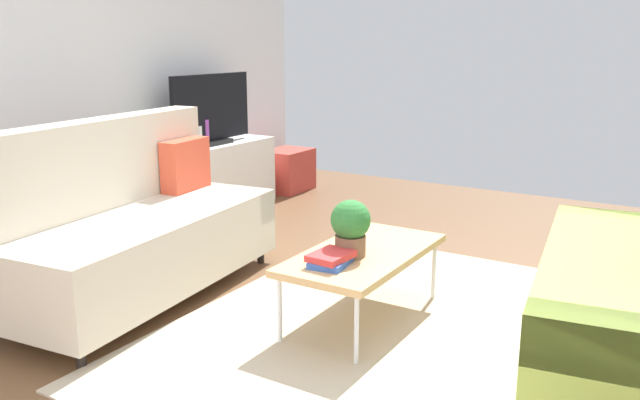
{
  "coord_description": "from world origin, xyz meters",
  "views": [
    {
      "loc": [
        -3.0,
        -1.55,
        1.58
      ],
      "look_at": [
        0.22,
        0.44,
        0.65
      ],
      "focal_mm": 36.75,
      "sensor_mm": 36.0,
      "label": 1
    }
  ],
  "objects": [
    {
      "name": "ground_plane",
      "position": [
        0.0,
        0.0,
        0.0
      ],
      "size": [
        7.68,
        7.68,
        0.0
      ],
      "primitive_type": "plane",
      "color": "brown"
    },
    {
      "name": "wall_far",
      "position": [
        0.0,
        2.8,
        1.45
      ],
      "size": [
        6.4,
        0.12,
        2.9
      ],
      "primitive_type": "cube",
      "color": "silver",
      "rests_on": "ground_plane"
    },
    {
      "name": "area_rug",
      "position": [
        0.07,
        -0.11,
        0.01
      ],
      "size": [
        2.9,
        2.2,
        0.01
      ],
      "primitive_type": "cube",
      "color": "tan",
      "rests_on": "ground_plane"
    },
    {
      "name": "couch_beige",
      "position": [
        -0.27,
        1.51,
        0.44
      ],
      "size": [
        1.98,
        1.04,
        1.1
      ],
      "rotation": [
        0.0,
        0.0,
        3.25
      ],
      "color": "beige",
      "rests_on": "ground_plane"
    },
    {
      "name": "coffee_table",
      "position": [
        0.12,
        0.09,
        0.39
      ],
      "size": [
        1.1,
        0.56,
        0.42
      ],
      "color": "tan",
      "rests_on": "ground_plane"
    },
    {
      "name": "tv_console",
      "position": [
        1.59,
        2.46,
        0.32
      ],
      "size": [
        1.4,
        0.44,
        0.64
      ],
      "primitive_type": "cube",
      "color": "silver",
      "rests_on": "ground_plane"
    },
    {
      "name": "tv",
      "position": [
        1.59,
        2.44,
        0.95
      ],
      "size": [
        1.0,
        0.2,
        0.64
      ],
      "color": "black",
      "rests_on": "tv_console"
    },
    {
      "name": "storage_trunk",
      "position": [
        2.69,
        2.36,
        0.22
      ],
      "size": [
        0.52,
        0.4,
        0.44
      ],
      "primitive_type": "cube",
      "color": "#B2382D",
      "rests_on": "ground_plane"
    },
    {
      "name": "potted_plant",
      "position": [
        0.01,
        0.11,
        0.59
      ],
      "size": [
        0.22,
        0.22,
        0.32
      ],
      "color": "brown",
      "rests_on": "coffee_table"
    },
    {
      "name": "table_book_0",
      "position": [
        -0.18,
        0.12,
        0.44
      ],
      "size": [
        0.26,
        0.21,
        0.03
      ],
      "primitive_type": "cube",
      "rotation": [
        0.0,
        0.0,
        0.14
      ],
      "color": "#3359B2",
      "rests_on": "coffee_table"
    },
    {
      "name": "table_book_1",
      "position": [
        -0.18,
        0.12,
        0.47
      ],
      "size": [
        0.25,
        0.19,
        0.03
      ],
      "primitive_type": "cube",
      "rotation": [
        0.0,
        0.0,
        -0.06
      ],
      "color": "red",
      "rests_on": "table_book_0"
    },
    {
      "name": "vase_0",
      "position": [
        1.01,
        2.51,
        0.73
      ],
      "size": [
        0.13,
        0.13,
        0.18
      ],
      "primitive_type": "cylinder",
      "color": "#33B29E",
      "rests_on": "tv_console"
    },
    {
      "name": "vase_1",
      "position": [
        1.19,
        2.51,
        0.7
      ],
      "size": [
        0.14,
        0.14,
        0.13
      ],
      "primitive_type": "cylinder",
      "color": "#B24C4C",
      "rests_on": "tv_console"
    },
    {
      "name": "bottle_0",
      "position": [
        1.39,
        2.42,
        0.74
      ],
      "size": [
        0.05,
        0.05,
        0.19
      ],
      "primitive_type": "cylinder",
      "color": "silver",
      "rests_on": "tv_console"
    },
    {
      "name": "bottle_1",
      "position": [
        1.49,
        2.42,
        0.76
      ],
      "size": [
        0.04,
        0.04,
        0.24
      ],
      "primitive_type": "cylinder",
      "color": "purple",
      "rests_on": "tv_console"
    }
  ]
}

